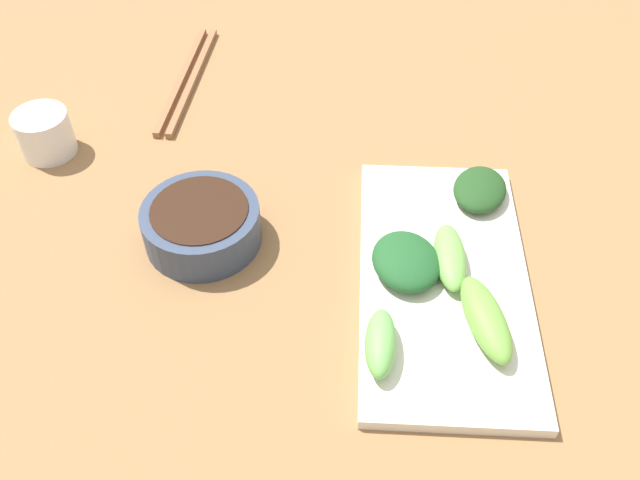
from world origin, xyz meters
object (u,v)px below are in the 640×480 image
object	(u,v)px
sauce_bowl	(201,223)
tea_cup	(45,134)
serving_plate	(443,280)
chopsticks	(188,79)

from	to	relation	value
sauce_bowl	tea_cup	world-z (taller)	tea_cup
serving_plate	sauce_bowl	bearing A→B (deg)	168.98
serving_plate	chopsticks	size ratio (longest dim) A/B	1.32
serving_plate	tea_cup	distance (m)	0.46
chopsticks	tea_cup	size ratio (longest dim) A/B	3.84
sauce_bowl	tea_cup	distance (m)	0.23
serving_plate	chopsticks	distance (m)	0.43
sauce_bowl	chopsticks	bearing A→B (deg)	103.71
tea_cup	chopsticks	bearing A→B (deg)	47.59
chopsticks	tea_cup	bearing A→B (deg)	-128.34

